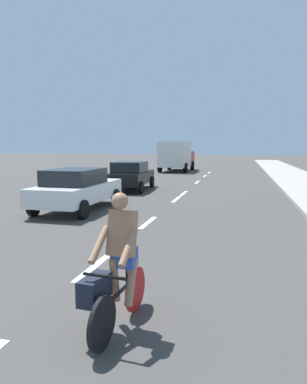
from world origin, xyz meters
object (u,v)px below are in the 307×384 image
Objects in this scene: parked_car_black at (131,175)px; parked_car_white at (77,188)px; delivery_truck at (177,156)px; cyclist at (116,268)px.

parked_car_white is at bearing -94.16° from parked_car_black.
parked_car_white is 0.71× the size of delivery_truck.
parked_car_black is at bearing 89.54° from parked_car_white.
cyclist is 14.76m from parked_car_black.
parked_car_white is 21.31m from delivery_truck.
delivery_truck reaches higher than parked_car_white.
cyclist is 0.42× the size of parked_car_black.
parked_car_white is (-4.41, 7.83, 0.01)m from cyclist.
cyclist is 0.29× the size of delivery_truck.
cyclist is 8.99m from parked_car_white.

